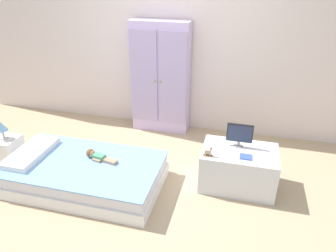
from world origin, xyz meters
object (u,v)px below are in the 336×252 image
object	(u,v)px
bed	(85,174)
table_lamp	(1,127)
doll	(96,155)
rocking_horse_toy	(209,151)
tv_monitor	(240,134)
book_blue	(246,157)
nightstand	(8,152)
wardrobe	(161,78)
tv_stand	(238,168)

from	to	relation	value
bed	table_lamp	distance (m)	1.17
doll	table_lamp	distance (m)	1.21
table_lamp	rocking_horse_toy	size ratio (longest dim) A/B	1.94
doll	tv_monitor	world-z (taller)	tv_monitor
tv_monitor	book_blue	distance (m)	0.27
nightstand	tv_monitor	bearing A→B (deg)	8.06
nightstand	wardrobe	distance (m)	2.19
wardrobe	table_lamp	bearing A→B (deg)	-137.79
bed	doll	distance (m)	0.24
bed	tv_monitor	size ratio (longest dim) A/B	6.16
nightstand	rocking_horse_toy	xyz separation A→B (m)	(2.44, 0.11, 0.32)
rocking_horse_toy	wardrobe	bearing A→B (deg)	124.09
bed	book_blue	bearing A→B (deg)	9.93
doll	wardrobe	size ratio (longest dim) A/B	0.25
nightstand	tv_stand	distance (m)	2.77
nightstand	tv_stand	bearing A→B (deg)	6.12
table_lamp	wardrobe	xyz separation A→B (m)	(1.56, 1.41, 0.26)
rocking_horse_toy	book_blue	world-z (taller)	rocking_horse_toy
tv_monitor	book_blue	xyz separation A→B (m)	(0.09, -0.21, -0.15)
doll	book_blue	size ratio (longest dim) A/B	3.20
nightstand	book_blue	bearing A→B (deg)	3.56
nightstand	table_lamp	bearing A→B (deg)	-179.10
bed	rocking_horse_toy	world-z (taller)	rocking_horse_toy
nightstand	wardrobe	xyz separation A→B (m)	(1.56, 1.41, 0.61)
table_lamp	doll	bearing A→B (deg)	-0.40
tv_monitor	book_blue	size ratio (longest dim) A/B	2.27
wardrobe	bed	bearing A→B (deg)	-106.56
book_blue	bed	bearing A→B (deg)	-170.07
nightstand	doll	bearing A→B (deg)	-0.40
doll	wardrobe	bearing A→B (deg)	75.81
bed	rocking_horse_toy	bearing A→B (deg)	9.84
tv_monitor	bed	bearing A→B (deg)	-162.57
doll	rocking_horse_toy	xyz separation A→B (m)	(1.24, 0.12, 0.18)
doll	wardrobe	xyz separation A→B (m)	(0.36, 1.42, 0.47)
rocking_horse_toy	doll	bearing A→B (deg)	-174.68
doll	tv_stand	xyz separation A→B (m)	(1.56, 0.30, -0.10)
doll	table_lamp	xyz separation A→B (m)	(-1.20, 0.01, 0.20)
tv_stand	wardrobe	bearing A→B (deg)	137.04
bed	nightstand	bearing A→B (deg)	173.51
table_lamp	book_blue	size ratio (longest dim) A/B	1.88
bed	rocking_horse_toy	distance (m)	1.41
bed	book_blue	size ratio (longest dim) A/B	13.97
bed	table_lamp	bearing A→B (deg)	173.51
tv_monitor	doll	bearing A→B (deg)	-165.55
table_lamp	rocking_horse_toy	bearing A→B (deg)	2.52
bed	doll	world-z (taller)	doll
tv_stand	book_blue	xyz separation A→B (m)	(0.06, -0.12, 0.23)
wardrobe	doll	bearing A→B (deg)	-104.19
bed	rocking_horse_toy	xyz separation A→B (m)	(1.34, 0.23, 0.37)
table_lamp	book_blue	distance (m)	2.82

